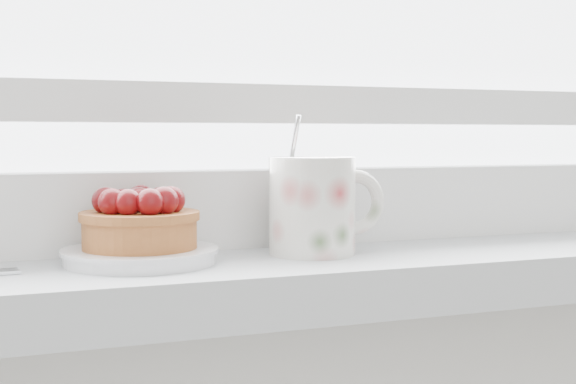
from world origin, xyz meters
TOP-DOWN VIEW (x-y plane):
  - saucer at (-0.08, 1.90)m, footprint 0.12×0.12m
  - raspberry_tart at (-0.08, 1.90)m, footprint 0.09×0.09m
  - floral_mug at (0.07, 1.89)m, footprint 0.11×0.07m

SIDE VIEW (x-z plane):
  - saucer at x=-0.08m, z-range 0.94..0.95m
  - raspberry_tart at x=-0.08m, z-range 0.95..1.00m
  - floral_mug at x=0.07m, z-range 0.92..1.04m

